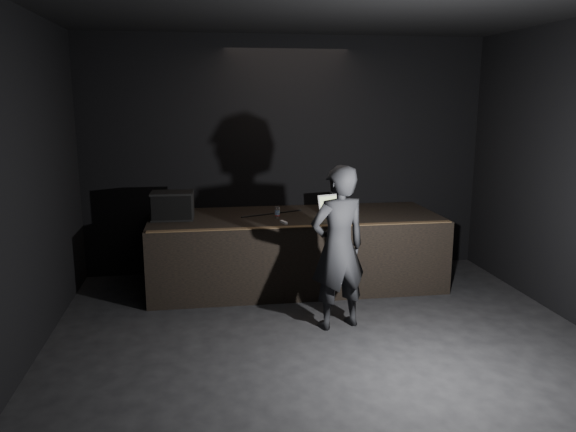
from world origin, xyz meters
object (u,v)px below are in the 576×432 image
at_px(stage_monitor, 172,206).
at_px(person, 338,248).
at_px(beer_can, 277,213).
at_px(stage_riser, 295,250).
at_px(laptop, 333,208).

relative_size(stage_monitor, person, 0.30).
bearing_deg(beer_can, stage_monitor, 172.76).
xyz_separation_m(beer_can, person, (0.51, -1.39, -0.14)).
height_order(stage_riser, laptop, laptop).
relative_size(stage_riser, beer_can, 25.07).
distance_m(stage_monitor, person, 2.48).
distance_m(stage_monitor, laptop, 2.23).
relative_size(beer_can, person, 0.08).
relative_size(stage_riser, stage_monitor, 7.02).
distance_m(beer_can, person, 1.49).
xyz_separation_m(stage_riser, person, (0.23, -1.56, 0.44)).
relative_size(stage_monitor, laptop, 1.28).
bearing_deg(stage_monitor, person, -37.70).
xyz_separation_m(laptop, beer_can, (-0.83, -0.25, 0.01)).
distance_m(stage_riser, laptop, 0.80).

